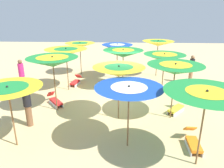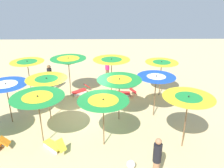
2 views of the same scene
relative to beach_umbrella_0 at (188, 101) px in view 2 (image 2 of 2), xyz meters
name	(u,v)px [view 2 (image 2 of 2)]	position (x,y,z in m)	size (l,w,h in m)	color
ground	(86,116)	(2.65, 4.42, -2.24)	(39.48, 39.48, 0.04)	#D1B57F
beach_umbrella_0	(188,101)	(0.00, 0.00, 0.00)	(2.08, 2.08, 2.44)	brown
beach_umbrella_1	(156,80)	(2.68, 0.77, -0.17)	(1.98, 1.98, 2.30)	brown
beach_umbrella_2	(162,64)	(5.21, -0.05, -0.16)	(2.01, 2.01, 2.27)	brown
beach_umbrella_3	(103,104)	(0.19, 3.41, -0.21)	(2.14, 2.14, 2.25)	brown
beach_umbrella_4	(119,83)	(2.30, 2.66, -0.16)	(2.22, 2.22, 2.31)	brown
beach_umbrella_5	(112,62)	(5.37, 3.00, -0.03)	(2.28, 2.28, 2.40)	brown
beach_umbrella_6	(38,101)	(0.26, 6.08, -0.09)	(2.21, 2.21, 2.38)	brown
beach_umbrella_7	(47,82)	(2.46, 6.25, -0.16)	(2.06, 2.06, 2.30)	brown
beach_umbrella_8	(68,62)	(5.27, 5.60, 0.03)	(2.17, 2.17, 2.51)	brown
beach_umbrella_10	(6,87)	(2.12, 8.14, -0.28)	(2.14, 2.14, 2.17)	brown
beach_umbrella_11	(27,64)	(5.85, 8.30, -0.28)	(2.11, 2.11, 2.14)	brown
lounger_0	(125,93)	(5.15, 2.14, -2.01)	(0.56, 1.29, 0.55)	silver
lounger_2	(80,91)	(5.53, 5.02, -2.02)	(1.05, 1.18, 0.54)	silver
lounger_3	(54,145)	(-0.15, 5.50, -2.00)	(1.07, 1.14, 0.71)	silver
beachgoer_0	(50,78)	(5.93, 7.00, -1.26)	(0.30, 0.30, 1.81)	brown
beachgoer_1	(107,68)	(7.87, 3.27, -1.28)	(0.30, 0.30, 1.78)	brown
beachgoer_2	(157,159)	(-1.87, 1.52, -1.29)	(0.30, 0.30, 1.76)	#A3704C
beach_ball	(131,164)	(-1.29, 2.35, -2.05)	(0.34, 0.34, 0.34)	white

